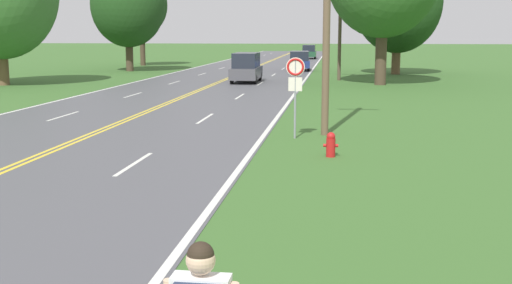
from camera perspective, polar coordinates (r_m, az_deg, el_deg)
The scene contains 9 objects.
fire_hydrant at distance 17.74m, azimuth 6.67°, elevation -0.21°, with size 0.41×0.25×0.69m.
traffic_sign at distance 20.57m, azimuth 3.52°, elevation 5.74°, with size 0.60×0.10×2.61m.
utility_pole_far at distance 46.48m, azimuth 7.49°, elevation 10.72°, with size 1.80×0.24×8.25m.
tree_left_verge at distance 54.21m, azimuth 12.51°, elevation 12.02°, with size 7.09×7.09×9.88m.
tree_behind_sign at distance 58.33m, azimuth -11.33°, elevation 11.89°, with size 6.46×6.46×9.53m.
tree_far_back at distance 68.19m, azimuth -10.16°, elevation 11.88°, with size 5.32×5.32×9.24m.
car_dark_grey_van_nearest at distance 44.32m, azimuth -0.87°, elevation 6.65°, with size 1.86×4.83×2.02m.
car_dark_blue_van_approaching at distance 58.25m, azimuth 3.89°, elevation 7.26°, with size 2.06×4.58×1.74m.
car_dark_green_van_mid_near at distance 85.00m, azimuth 4.74°, elevation 8.02°, with size 1.86×4.82×1.79m.
Camera 1 is at (8.20, 0.69, 3.38)m, focal length 45.00 mm.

